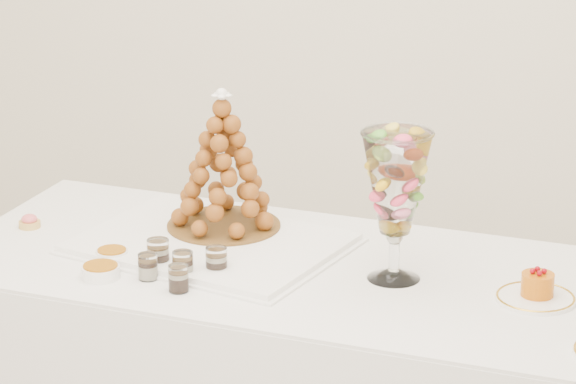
% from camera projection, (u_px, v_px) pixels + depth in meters
% --- Properties ---
extents(lace_tray, '(0.76, 0.63, 0.02)m').
position_uv_depth(lace_tray, '(210.00, 244.00, 3.65)').
color(lace_tray, white).
rests_on(lace_tray, buffet_table).
extents(macaron_vase, '(0.18, 0.18, 0.38)m').
position_uv_depth(macaron_vase, '(396.00, 185.00, 3.37)').
color(macaron_vase, white).
rests_on(macaron_vase, buffet_table).
extents(cake_plate, '(0.20, 0.20, 0.01)m').
position_uv_depth(cake_plate, '(535.00, 298.00, 3.32)').
color(cake_plate, white).
rests_on(cake_plate, buffet_table).
extents(pink_tart, '(0.06, 0.06, 0.04)m').
position_uv_depth(pink_tart, '(30.00, 222.00, 3.79)').
color(pink_tart, tan).
rests_on(pink_tart, buffet_table).
extents(verrine_a, '(0.06, 0.06, 0.08)m').
position_uv_depth(verrine_a, '(158.00, 254.00, 3.50)').
color(verrine_a, white).
rests_on(verrine_a, buffet_table).
extents(verrine_b, '(0.06, 0.06, 0.07)m').
position_uv_depth(verrine_b, '(183.00, 265.00, 3.43)').
color(verrine_b, white).
rests_on(verrine_b, buffet_table).
extents(verrine_c, '(0.07, 0.07, 0.07)m').
position_uv_depth(verrine_c, '(216.00, 261.00, 3.45)').
color(verrine_c, white).
rests_on(verrine_c, buffet_table).
extents(verrine_d, '(0.06, 0.06, 0.07)m').
position_uv_depth(verrine_d, '(148.00, 267.00, 3.43)').
color(verrine_d, white).
rests_on(verrine_d, buffet_table).
extents(verrine_e, '(0.06, 0.06, 0.07)m').
position_uv_depth(verrine_e, '(179.00, 278.00, 3.36)').
color(verrine_e, white).
rests_on(verrine_e, buffet_table).
extents(ramekin_back, '(0.08, 0.08, 0.03)m').
position_uv_depth(ramekin_back, '(112.00, 255.00, 3.56)').
color(ramekin_back, white).
rests_on(ramekin_back, buffet_table).
extents(ramekin_front, '(0.10, 0.10, 0.03)m').
position_uv_depth(ramekin_front, '(101.00, 272.00, 3.45)').
color(ramekin_front, white).
rests_on(ramekin_front, buffet_table).
extents(croquembouche, '(0.31, 0.31, 0.39)m').
position_uv_depth(croquembouche, '(223.00, 161.00, 3.68)').
color(croquembouche, brown).
rests_on(croquembouche, lace_tray).
extents(mousse_cake, '(0.08, 0.08, 0.07)m').
position_uv_depth(mousse_cake, '(538.00, 284.00, 3.31)').
color(mousse_cake, '#C15C08').
rests_on(mousse_cake, cake_plate).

